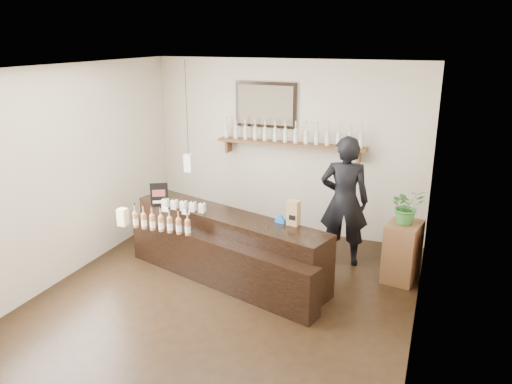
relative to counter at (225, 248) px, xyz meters
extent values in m
plane|color=black|center=(0.26, -0.59, -0.40)|extent=(5.00, 5.00, 0.00)
plane|color=beige|center=(0.26, 1.91, 1.00)|extent=(4.50, 0.00, 4.50)
plane|color=beige|center=(0.26, -3.09, 1.00)|extent=(4.50, 0.00, 4.50)
plane|color=beige|center=(-1.99, -0.59, 1.00)|extent=(0.00, 5.00, 5.00)
plane|color=beige|center=(2.51, -0.59, 1.00)|extent=(0.00, 5.00, 5.00)
plane|color=white|center=(0.26, -0.59, 2.40)|extent=(5.00, 5.00, 0.00)
cube|color=brown|center=(0.36, 1.78, 1.10)|extent=(2.40, 0.25, 0.04)
cube|color=brown|center=(-0.72, 1.81, 0.98)|extent=(0.04, 0.20, 0.20)
cube|color=brown|center=(1.44, 1.81, 0.98)|extent=(0.04, 0.20, 0.20)
cube|color=black|center=(-0.09, 1.88, 1.68)|extent=(1.02, 0.04, 0.72)
cube|color=#3F3628|center=(-0.09, 1.86, 1.68)|extent=(0.92, 0.01, 0.62)
cube|color=white|center=(-1.04, 1.01, 0.85)|extent=(0.12, 0.12, 0.28)
cylinder|color=black|center=(-1.04, 1.01, 1.70)|extent=(0.01, 0.01, 1.41)
cylinder|color=beige|center=(-0.74, 1.78, 1.22)|extent=(0.07, 0.07, 0.20)
cone|color=beige|center=(-0.74, 1.78, 1.35)|extent=(0.07, 0.07, 0.05)
cylinder|color=beige|center=(-0.74, 1.78, 1.41)|extent=(0.02, 0.02, 0.07)
cylinder|color=gold|center=(-0.74, 1.78, 1.46)|extent=(0.03, 0.03, 0.02)
cylinder|color=white|center=(-0.74, 1.78, 1.20)|extent=(0.07, 0.07, 0.09)
cylinder|color=beige|center=(-0.57, 1.78, 1.22)|extent=(0.07, 0.07, 0.20)
cone|color=beige|center=(-0.57, 1.78, 1.35)|extent=(0.07, 0.07, 0.05)
cylinder|color=beige|center=(-0.57, 1.78, 1.41)|extent=(0.02, 0.02, 0.07)
cylinder|color=gold|center=(-0.57, 1.78, 1.46)|extent=(0.03, 0.03, 0.02)
cylinder|color=white|center=(-0.57, 1.78, 1.20)|extent=(0.07, 0.07, 0.09)
cylinder|color=beige|center=(-0.41, 1.78, 1.22)|extent=(0.07, 0.07, 0.20)
cone|color=beige|center=(-0.41, 1.78, 1.35)|extent=(0.07, 0.07, 0.05)
cylinder|color=beige|center=(-0.41, 1.78, 1.41)|extent=(0.02, 0.02, 0.07)
cylinder|color=gold|center=(-0.41, 1.78, 1.46)|extent=(0.03, 0.03, 0.02)
cylinder|color=white|center=(-0.41, 1.78, 1.20)|extent=(0.07, 0.07, 0.09)
cylinder|color=beige|center=(-0.24, 1.78, 1.22)|extent=(0.07, 0.07, 0.20)
cone|color=beige|center=(-0.24, 1.78, 1.35)|extent=(0.07, 0.07, 0.05)
cylinder|color=beige|center=(-0.24, 1.78, 1.41)|extent=(0.02, 0.02, 0.07)
cylinder|color=gold|center=(-0.24, 1.78, 1.46)|extent=(0.03, 0.03, 0.02)
cylinder|color=white|center=(-0.24, 1.78, 1.20)|extent=(0.07, 0.07, 0.09)
cylinder|color=beige|center=(-0.07, 1.78, 1.22)|extent=(0.07, 0.07, 0.20)
cone|color=beige|center=(-0.07, 1.78, 1.35)|extent=(0.07, 0.07, 0.05)
cylinder|color=beige|center=(-0.07, 1.78, 1.41)|extent=(0.02, 0.02, 0.07)
cylinder|color=gold|center=(-0.07, 1.78, 1.46)|extent=(0.03, 0.03, 0.02)
cylinder|color=white|center=(-0.07, 1.78, 1.20)|extent=(0.07, 0.07, 0.09)
cylinder|color=beige|center=(0.10, 1.78, 1.22)|extent=(0.07, 0.07, 0.20)
cone|color=beige|center=(0.10, 1.78, 1.35)|extent=(0.07, 0.07, 0.05)
cylinder|color=beige|center=(0.10, 1.78, 1.41)|extent=(0.02, 0.02, 0.07)
cylinder|color=gold|center=(0.10, 1.78, 1.46)|extent=(0.03, 0.03, 0.02)
cylinder|color=white|center=(0.10, 1.78, 1.20)|extent=(0.07, 0.07, 0.09)
cylinder|color=beige|center=(0.27, 1.78, 1.22)|extent=(0.07, 0.07, 0.20)
cone|color=beige|center=(0.27, 1.78, 1.35)|extent=(0.07, 0.07, 0.05)
cylinder|color=beige|center=(0.27, 1.78, 1.41)|extent=(0.02, 0.02, 0.07)
cylinder|color=gold|center=(0.27, 1.78, 1.46)|extent=(0.03, 0.03, 0.02)
cylinder|color=white|center=(0.27, 1.78, 1.20)|extent=(0.07, 0.07, 0.09)
cylinder|color=beige|center=(0.44, 1.78, 1.22)|extent=(0.07, 0.07, 0.20)
cone|color=beige|center=(0.44, 1.78, 1.35)|extent=(0.07, 0.07, 0.05)
cylinder|color=beige|center=(0.44, 1.78, 1.41)|extent=(0.02, 0.02, 0.07)
cylinder|color=gold|center=(0.44, 1.78, 1.46)|extent=(0.03, 0.03, 0.02)
cylinder|color=white|center=(0.44, 1.78, 1.20)|extent=(0.07, 0.07, 0.09)
cylinder|color=beige|center=(0.61, 1.78, 1.22)|extent=(0.07, 0.07, 0.20)
cone|color=beige|center=(0.61, 1.78, 1.35)|extent=(0.07, 0.07, 0.05)
cylinder|color=beige|center=(0.61, 1.78, 1.41)|extent=(0.02, 0.02, 0.07)
cylinder|color=gold|center=(0.61, 1.78, 1.46)|extent=(0.03, 0.03, 0.02)
cylinder|color=white|center=(0.61, 1.78, 1.20)|extent=(0.07, 0.07, 0.09)
cylinder|color=beige|center=(0.78, 1.78, 1.22)|extent=(0.07, 0.07, 0.20)
cone|color=beige|center=(0.78, 1.78, 1.35)|extent=(0.07, 0.07, 0.05)
cylinder|color=beige|center=(0.78, 1.78, 1.41)|extent=(0.02, 0.02, 0.07)
cylinder|color=gold|center=(0.78, 1.78, 1.46)|extent=(0.03, 0.03, 0.02)
cylinder|color=white|center=(0.78, 1.78, 1.20)|extent=(0.07, 0.07, 0.09)
cylinder|color=beige|center=(0.95, 1.78, 1.22)|extent=(0.07, 0.07, 0.20)
cone|color=beige|center=(0.95, 1.78, 1.35)|extent=(0.07, 0.07, 0.05)
cylinder|color=beige|center=(0.95, 1.78, 1.41)|extent=(0.02, 0.02, 0.07)
cylinder|color=gold|center=(0.95, 1.78, 1.46)|extent=(0.03, 0.03, 0.02)
cylinder|color=white|center=(0.95, 1.78, 1.20)|extent=(0.07, 0.07, 0.09)
cylinder|color=beige|center=(1.12, 1.78, 1.22)|extent=(0.07, 0.07, 0.20)
cone|color=beige|center=(1.12, 1.78, 1.35)|extent=(0.07, 0.07, 0.05)
cylinder|color=beige|center=(1.12, 1.78, 1.41)|extent=(0.02, 0.02, 0.07)
cylinder|color=gold|center=(1.12, 1.78, 1.46)|extent=(0.03, 0.03, 0.02)
cylinder|color=white|center=(1.12, 1.78, 1.20)|extent=(0.07, 0.07, 0.09)
cylinder|color=beige|center=(1.29, 1.78, 1.22)|extent=(0.07, 0.07, 0.20)
cone|color=beige|center=(1.29, 1.78, 1.35)|extent=(0.07, 0.07, 0.05)
cylinder|color=beige|center=(1.29, 1.78, 1.41)|extent=(0.02, 0.02, 0.07)
cylinder|color=gold|center=(1.29, 1.78, 1.46)|extent=(0.03, 0.03, 0.02)
cylinder|color=white|center=(1.29, 1.78, 1.20)|extent=(0.07, 0.07, 0.09)
cylinder|color=beige|center=(1.46, 1.78, 1.22)|extent=(0.07, 0.07, 0.20)
cone|color=beige|center=(1.46, 1.78, 1.35)|extent=(0.07, 0.07, 0.05)
cylinder|color=beige|center=(1.46, 1.78, 1.41)|extent=(0.02, 0.02, 0.07)
cylinder|color=gold|center=(1.46, 1.78, 1.46)|extent=(0.03, 0.03, 0.02)
cylinder|color=white|center=(1.46, 1.78, 1.20)|extent=(0.07, 0.07, 0.09)
cube|color=black|center=(0.01, 0.11, 0.02)|extent=(3.04, 1.40, 0.84)
cube|color=black|center=(0.01, -0.29, -0.08)|extent=(2.96, 1.15, 0.64)
cube|color=white|center=(-0.83, -0.08, 0.47)|extent=(0.10, 0.04, 0.05)
cube|color=white|center=(-0.52, -0.08, 0.47)|extent=(0.10, 0.04, 0.05)
cube|color=#FEEA9B|center=(-1.39, -0.29, 0.30)|extent=(0.12, 0.12, 0.12)
cube|color=#FEEA9B|center=(-1.39, -0.29, 0.42)|extent=(0.12, 0.12, 0.12)
cube|color=beige|center=(-0.92, 0.07, 0.50)|extent=(0.08, 0.08, 0.13)
cube|color=#CB9EA5|center=(-0.92, 0.03, 0.50)|extent=(0.07, 0.00, 0.06)
cylinder|color=black|center=(-0.92, 0.07, 0.58)|extent=(0.02, 0.02, 0.03)
cube|color=beige|center=(-0.78, 0.07, 0.50)|extent=(0.08, 0.08, 0.13)
cube|color=#CB9EA5|center=(-0.78, 0.03, 0.50)|extent=(0.07, 0.00, 0.06)
cylinder|color=black|center=(-0.78, 0.07, 0.58)|extent=(0.02, 0.02, 0.03)
cube|color=beige|center=(-0.64, 0.07, 0.50)|extent=(0.08, 0.08, 0.13)
cube|color=#CB9EA5|center=(-0.64, 0.03, 0.50)|extent=(0.07, 0.00, 0.06)
cylinder|color=black|center=(-0.64, 0.07, 0.58)|extent=(0.02, 0.02, 0.03)
cube|color=beige|center=(-0.50, 0.07, 0.50)|extent=(0.08, 0.08, 0.13)
cube|color=#CB9EA5|center=(-0.50, 0.03, 0.50)|extent=(0.07, 0.00, 0.06)
cylinder|color=black|center=(-0.50, 0.07, 0.58)|extent=(0.02, 0.02, 0.03)
cube|color=beige|center=(-0.35, 0.07, 0.50)|extent=(0.08, 0.08, 0.13)
cube|color=#CB9EA5|center=(-0.35, 0.03, 0.50)|extent=(0.07, 0.00, 0.06)
cylinder|color=black|center=(-0.35, 0.07, 0.58)|extent=(0.02, 0.02, 0.03)
cylinder|color=#AC693A|center=(-1.19, -0.29, 0.34)|extent=(0.07, 0.07, 0.20)
cone|color=#AC693A|center=(-1.19, -0.29, 0.47)|extent=(0.07, 0.07, 0.05)
cylinder|color=#AC693A|center=(-1.19, -0.29, 0.53)|extent=(0.02, 0.02, 0.07)
cylinder|color=black|center=(-1.19, -0.29, 0.58)|extent=(0.03, 0.03, 0.02)
cylinder|color=white|center=(-1.19, -0.29, 0.32)|extent=(0.07, 0.07, 0.09)
cylinder|color=#AC693A|center=(-1.05, -0.29, 0.34)|extent=(0.07, 0.07, 0.20)
cone|color=#AC693A|center=(-1.05, -0.29, 0.47)|extent=(0.07, 0.07, 0.05)
cylinder|color=#AC693A|center=(-1.05, -0.29, 0.53)|extent=(0.02, 0.02, 0.07)
cylinder|color=black|center=(-1.05, -0.29, 0.58)|extent=(0.03, 0.03, 0.02)
cylinder|color=white|center=(-1.05, -0.29, 0.32)|extent=(0.07, 0.07, 0.09)
cylinder|color=#AC693A|center=(-0.92, -0.29, 0.34)|extent=(0.07, 0.07, 0.20)
cone|color=#AC693A|center=(-0.92, -0.29, 0.47)|extent=(0.07, 0.07, 0.05)
cylinder|color=#AC693A|center=(-0.92, -0.29, 0.53)|extent=(0.02, 0.02, 0.07)
cylinder|color=black|center=(-0.92, -0.29, 0.58)|extent=(0.03, 0.03, 0.02)
cylinder|color=white|center=(-0.92, -0.29, 0.32)|extent=(0.07, 0.07, 0.09)
cylinder|color=#AC693A|center=(-0.79, -0.29, 0.34)|extent=(0.07, 0.07, 0.20)
cone|color=#AC693A|center=(-0.79, -0.29, 0.47)|extent=(0.07, 0.07, 0.05)
cylinder|color=#AC693A|center=(-0.79, -0.29, 0.53)|extent=(0.02, 0.02, 0.07)
cylinder|color=black|center=(-0.79, -0.29, 0.58)|extent=(0.03, 0.03, 0.02)
cylinder|color=white|center=(-0.79, -0.29, 0.32)|extent=(0.07, 0.07, 0.09)
cylinder|color=#AC693A|center=(-0.66, -0.29, 0.34)|extent=(0.07, 0.07, 0.20)
cone|color=#AC693A|center=(-0.66, -0.29, 0.47)|extent=(0.07, 0.07, 0.05)
cylinder|color=#AC693A|center=(-0.66, -0.29, 0.53)|extent=(0.02, 0.02, 0.07)
cylinder|color=black|center=(-0.66, -0.29, 0.58)|extent=(0.03, 0.03, 0.02)
cylinder|color=white|center=(-0.66, -0.29, 0.32)|extent=(0.07, 0.07, 0.09)
cylinder|color=#AC693A|center=(-0.52, -0.29, 0.34)|extent=(0.07, 0.07, 0.20)
cone|color=#AC693A|center=(-0.52, -0.29, 0.47)|extent=(0.07, 0.07, 0.05)
cylinder|color=#AC693A|center=(-0.52, -0.29, 0.53)|extent=(0.02, 0.02, 0.07)
cylinder|color=black|center=(-0.52, -0.29, 0.58)|extent=(0.03, 0.03, 0.02)
cylinder|color=white|center=(-0.52, -0.29, 0.32)|extent=(0.07, 0.07, 0.09)
cylinder|color=#AC693A|center=(-0.39, -0.29, 0.34)|extent=(0.07, 0.07, 0.20)
cone|color=#AC693A|center=(-0.39, -0.29, 0.47)|extent=(0.07, 0.07, 0.05)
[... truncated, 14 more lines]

